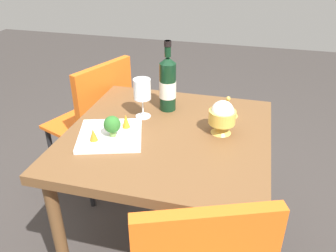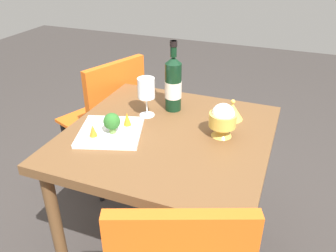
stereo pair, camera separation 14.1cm
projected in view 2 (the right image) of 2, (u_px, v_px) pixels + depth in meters
dining_table at (168, 151)px, 1.47m from camera, size 0.83×0.83×0.73m
chair_near_window at (110, 112)px, 2.04m from camera, size 0.52×0.52×0.85m
wine_bottle at (173, 84)px, 1.55m from camera, size 0.08×0.08×0.32m
wine_glass at (146, 89)px, 1.50m from camera, size 0.08×0.08×0.18m
rice_bowl at (223, 120)px, 1.37m from camera, size 0.11×0.11×0.14m
rice_bowl_lid at (232, 111)px, 1.51m from camera, size 0.10×0.10×0.09m
serving_plate at (111, 132)px, 1.41m from camera, size 0.31×0.31×0.02m
broccoli_floret at (112, 122)px, 1.37m from camera, size 0.07×0.07×0.09m
carrot_garnish_left at (93, 130)px, 1.36m from camera, size 0.03×0.03×0.05m
carrot_garnish_right at (127, 119)px, 1.43m from camera, size 0.03×0.03×0.06m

